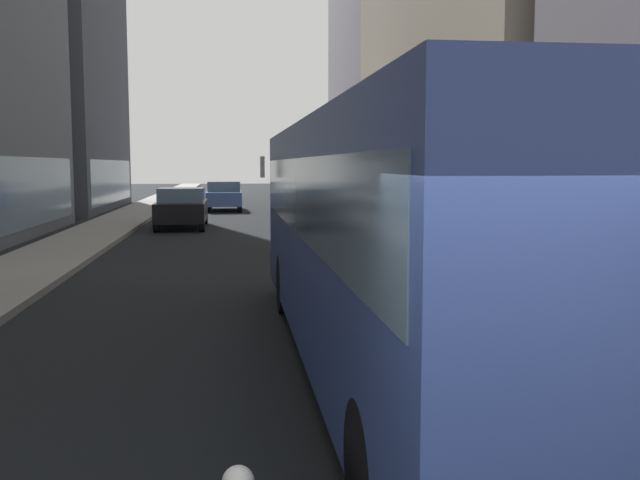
{
  "coord_description": "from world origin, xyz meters",
  "views": [
    {
      "loc": [
        -0.87,
        -2.48,
        2.54
      ],
      "look_at": [
        0.48,
        8.33,
        1.4
      ],
      "focal_mm": 40.37,
      "sensor_mm": 36.0,
      "label": 1
    }
  ],
  "objects": [
    {
      "name": "ground_plane",
      "position": [
        0.0,
        35.0,
        0.0
      ],
      "size": [
        120.0,
        120.0,
        0.0
      ],
      "primitive_type": "plane",
      "color": "black"
    },
    {
      "name": "sidewalk_left",
      "position": [
        -5.7,
        35.0,
        0.07
      ],
      "size": [
        2.4,
        110.0,
        0.15
      ],
      "primitive_type": "cube",
      "color": "gray",
      "rests_on": "ground"
    },
    {
      "name": "sidewalk_right",
      "position": [
        5.7,
        35.0,
        0.07
      ],
      "size": [
        2.4,
        110.0,
        0.15
      ],
      "primitive_type": "cube",
      "color": "#ADA89E",
      "rests_on": "ground"
    },
    {
      "name": "transit_bus",
      "position": [
        1.2,
        6.18,
        1.78
      ],
      "size": [
        2.78,
        11.53,
        3.05
      ],
      "color": "#33478C",
      "rests_on": "ground"
    },
    {
      "name": "car_white_van",
      "position": [
        2.8,
        25.82,
        0.82
      ],
      "size": [
        1.95,
        4.05,
        1.62
      ],
      "color": "silver",
      "rests_on": "ground"
    },
    {
      "name": "car_black_suv",
      "position": [
        -2.8,
        26.84,
        0.82
      ],
      "size": [
        1.91,
        4.47,
        1.62
      ],
      "color": "black",
      "rests_on": "ground"
    },
    {
      "name": "car_blue_hatchback",
      "position": [
        -1.2,
        37.86,
        0.82
      ],
      "size": [
        1.91,
        4.5,
        1.62
      ],
      "color": "#4C6BB7",
      "rests_on": "ground"
    },
    {
      "name": "car_yellow_taxi",
      "position": [
        2.8,
        16.88,
        0.83
      ],
      "size": [
        1.85,
        4.78,
        1.62
      ],
      "color": "yellow",
      "rests_on": "ground"
    },
    {
      "name": "box_truck",
      "position": [
        2.8,
        33.13,
        1.67
      ],
      "size": [
        2.3,
        7.5,
        3.05
      ],
      "color": "#A51919",
      "rests_on": "ground"
    }
  ]
}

